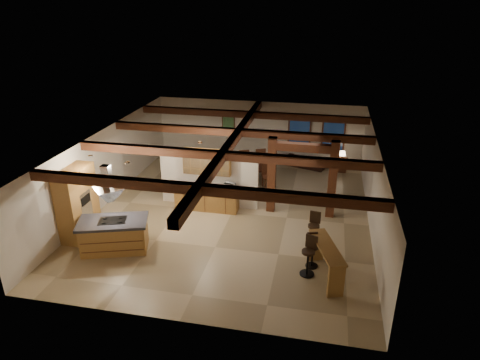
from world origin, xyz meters
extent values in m
plane|color=tan|center=(0.00, 0.00, 0.00)|extent=(12.00, 12.00, 0.00)
plane|color=silver|center=(0.00, 6.00, 1.45)|extent=(10.00, 0.00, 10.00)
plane|color=silver|center=(0.00, -6.00, 1.45)|extent=(10.00, 0.00, 10.00)
plane|color=silver|center=(-5.00, 0.00, 1.45)|extent=(0.00, 12.00, 12.00)
plane|color=silver|center=(5.00, 0.00, 1.45)|extent=(0.00, 12.00, 12.00)
plane|color=#362411|center=(0.00, 0.00, 2.90)|extent=(12.00, 12.00, 0.00)
cube|color=#3E170F|center=(0.00, -4.00, 2.76)|extent=(10.00, 0.25, 0.28)
cube|color=#3E170F|center=(0.00, -1.30, 2.76)|extent=(10.00, 0.25, 0.28)
cube|color=#3E170F|center=(0.00, 1.30, 2.76)|extent=(10.00, 0.25, 0.28)
cube|color=#3E170F|center=(0.00, 4.00, 2.76)|extent=(10.00, 0.25, 0.28)
cube|color=#3E170F|center=(0.00, 0.00, 2.76)|extent=(0.28, 12.00, 0.28)
cube|color=#3E170F|center=(1.40, 0.50, 1.45)|extent=(0.30, 0.30, 2.90)
cube|color=#3E170F|center=(3.60, 0.50, 1.45)|extent=(0.30, 0.30, 2.90)
cube|color=#3E170F|center=(2.50, 0.50, 2.60)|extent=(2.50, 0.28, 0.28)
cube|color=silver|center=(-1.00, 0.50, 1.10)|extent=(3.80, 0.18, 2.20)
cube|color=#9D6832|center=(-4.67, -2.60, 1.20)|extent=(0.64, 1.60, 2.40)
cube|color=silver|center=(-4.37, -2.60, 1.15)|extent=(0.06, 0.62, 0.95)
cube|color=black|center=(-4.33, -2.60, 1.35)|extent=(0.01, 0.50, 0.28)
cube|color=#9D6832|center=(-1.00, 0.11, 0.43)|extent=(2.40, 0.60, 0.86)
cube|color=black|center=(-1.00, 0.11, 0.90)|extent=(2.50, 0.66, 0.08)
cube|color=#9D6832|center=(-1.00, 0.32, 1.85)|extent=(1.80, 0.34, 0.95)
cube|color=silver|center=(-1.00, 0.14, 1.85)|extent=(1.74, 0.02, 0.90)
pyramid|color=silver|center=(-3.11, -3.24, 1.73)|extent=(1.10, 1.10, 0.45)
cube|color=silver|center=(-3.11, -3.24, 2.54)|extent=(0.26, 0.22, 0.73)
cube|color=#3E170F|center=(2.00, 5.94, 1.50)|extent=(1.10, 0.05, 1.70)
cube|color=black|center=(2.00, 5.91, 1.50)|extent=(0.95, 0.02, 1.55)
cube|color=#3E170F|center=(3.60, 5.94, 1.50)|extent=(1.10, 0.05, 1.70)
cube|color=black|center=(3.60, 5.91, 1.50)|extent=(0.95, 0.02, 1.55)
cube|color=#3E170F|center=(-1.50, 5.94, 1.70)|extent=(0.65, 0.04, 0.85)
cube|color=#285E31|center=(-1.50, 5.92, 1.70)|extent=(0.55, 0.01, 0.75)
cylinder|color=silver|center=(-2.60, -2.80, 2.87)|extent=(0.16, 0.16, 0.03)
cylinder|color=silver|center=(-1.00, -0.50, 2.87)|extent=(0.16, 0.16, 0.03)
cylinder|color=silver|center=(-4.00, -2.50, 2.87)|extent=(0.16, 0.16, 0.03)
cube|color=#9D6832|center=(-3.11, -3.24, 0.48)|extent=(2.21, 1.57, 0.96)
cube|color=black|center=(-3.11, -3.24, 1.00)|extent=(2.38, 1.74, 0.09)
cube|color=black|center=(-3.11, -3.24, 1.05)|extent=(0.97, 0.79, 0.02)
imported|color=#401C10|center=(-0.01, 2.95, 0.34)|extent=(2.17, 1.72, 0.67)
imported|color=black|center=(2.39, 5.38, 0.29)|extent=(2.10, 1.35, 0.57)
imported|color=#ACACB1|center=(-0.10, 0.11, 1.05)|extent=(0.43, 0.33, 0.22)
cube|color=#9D6832|center=(3.51, -3.38, 1.01)|extent=(1.12, 2.03, 0.06)
cube|color=#9D6832|center=(3.81, -4.22, 0.50)|extent=(0.45, 0.24, 0.99)
cube|color=#9D6832|center=(3.22, -2.54, 0.50)|extent=(0.45, 0.24, 0.99)
cube|color=#3E170F|center=(4.07, 5.12, 0.30)|extent=(0.54, 0.54, 0.61)
cylinder|color=black|center=(4.07, 5.12, 0.70)|extent=(0.07, 0.07, 0.18)
cone|color=#FFD199|center=(4.07, 5.12, 0.87)|extent=(0.31, 0.31, 0.20)
cylinder|color=black|center=(3.01, -3.36, 0.77)|extent=(0.39, 0.39, 0.08)
cube|color=black|center=(3.08, -3.19, 1.02)|extent=(0.35, 0.17, 0.43)
cylinder|color=black|center=(3.01, -3.36, 0.39)|extent=(0.06, 0.06, 0.75)
cylinder|color=black|center=(3.01, -3.36, 0.02)|extent=(0.43, 0.43, 0.03)
cylinder|color=black|center=(3.12, -2.92, 0.68)|extent=(0.34, 0.34, 0.07)
cube|color=black|center=(3.08, -2.77, 0.90)|extent=(0.32, 0.13, 0.38)
cylinder|color=black|center=(3.12, -2.92, 0.34)|extent=(0.06, 0.06, 0.66)
cylinder|color=black|center=(3.12, -2.92, 0.02)|extent=(0.38, 0.38, 0.03)
cylinder|color=black|center=(3.09, -1.77, 0.74)|extent=(0.37, 0.37, 0.07)
cube|color=black|center=(3.11, -1.59, 0.98)|extent=(0.35, 0.09, 0.41)
cylinder|color=black|center=(3.09, -1.77, 0.37)|extent=(0.06, 0.06, 0.72)
cylinder|color=black|center=(3.09, -1.77, 0.02)|extent=(0.41, 0.41, 0.03)
cube|color=#3E170F|center=(-0.39, 1.95, 0.49)|extent=(0.60, 0.60, 0.07)
cube|color=#3E170F|center=(-0.49, 2.15, 0.89)|extent=(0.44, 0.23, 0.81)
cylinder|color=#3E170F|center=(-0.49, 1.70, 0.23)|extent=(0.05, 0.05, 0.46)
cylinder|color=#3E170F|center=(-0.15, 1.85, 0.23)|extent=(0.05, 0.05, 0.46)
cylinder|color=#3E170F|center=(-0.64, 2.04, 0.23)|extent=(0.05, 0.05, 0.46)
cylinder|color=#3E170F|center=(-0.30, 2.19, 0.23)|extent=(0.05, 0.05, 0.46)
cube|color=#3E170F|center=(-1.01, 3.34, 0.49)|extent=(0.60, 0.60, 0.07)
cube|color=#3E170F|center=(-0.92, 3.13, 0.89)|extent=(0.44, 0.23, 0.81)
cylinder|color=#3E170F|center=(-0.91, 3.58, 0.23)|extent=(0.05, 0.05, 0.46)
cylinder|color=#3E170F|center=(-1.25, 3.43, 0.23)|extent=(0.05, 0.05, 0.46)
cylinder|color=#3E170F|center=(-0.76, 3.24, 0.23)|extent=(0.05, 0.05, 0.46)
cylinder|color=#3E170F|center=(-1.10, 3.09, 0.23)|extent=(0.05, 0.05, 0.46)
cube|color=#3E170F|center=(0.30, 2.25, 0.49)|extent=(0.60, 0.60, 0.07)
cube|color=#3E170F|center=(0.21, 2.46, 0.89)|extent=(0.44, 0.23, 0.81)
cylinder|color=#3E170F|center=(0.21, 2.01, 0.23)|extent=(0.05, 0.05, 0.46)
cylinder|color=#3E170F|center=(0.54, 2.16, 0.23)|extent=(0.05, 0.05, 0.46)
cylinder|color=#3E170F|center=(0.06, 2.35, 0.23)|extent=(0.05, 0.05, 0.46)
cylinder|color=#3E170F|center=(0.40, 2.50, 0.23)|extent=(0.05, 0.05, 0.46)
cube|color=#3E170F|center=(-0.31, 3.64, 0.49)|extent=(0.60, 0.60, 0.07)
cube|color=#3E170F|center=(-0.22, 3.43, 0.89)|extent=(0.44, 0.23, 0.81)
cylinder|color=#3E170F|center=(-0.22, 3.89, 0.23)|extent=(0.05, 0.05, 0.46)
cylinder|color=#3E170F|center=(-0.56, 3.74, 0.23)|extent=(0.05, 0.05, 0.46)
cylinder|color=#3E170F|center=(-0.07, 3.55, 0.23)|extent=(0.05, 0.05, 0.46)
cylinder|color=#3E170F|center=(-0.41, 3.40, 0.23)|extent=(0.05, 0.05, 0.46)
cube|color=#3E170F|center=(1.00, 2.56, 0.49)|extent=(0.60, 0.60, 0.07)
cube|color=#3E170F|center=(0.90, 2.77, 0.89)|extent=(0.44, 0.23, 0.81)
cylinder|color=#3E170F|center=(0.90, 2.32, 0.23)|extent=(0.05, 0.05, 0.46)
cylinder|color=#3E170F|center=(1.24, 2.46, 0.23)|extent=(0.05, 0.05, 0.46)
cylinder|color=#3E170F|center=(0.75, 2.65, 0.23)|extent=(0.05, 0.05, 0.46)
cylinder|color=#3E170F|center=(1.09, 2.80, 0.23)|extent=(0.05, 0.05, 0.46)
cube|color=#3E170F|center=(0.38, 3.95, 0.49)|extent=(0.60, 0.60, 0.07)
cube|color=#3E170F|center=(0.48, 3.74, 0.89)|extent=(0.44, 0.23, 0.81)
cylinder|color=#3E170F|center=(0.48, 4.19, 0.23)|extent=(0.05, 0.05, 0.46)
cylinder|color=#3E170F|center=(0.14, 4.04, 0.23)|extent=(0.05, 0.05, 0.46)
cylinder|color=#3E170F|center=(0.63, 3.86, 0.23)|extent=(0.05, 0.05, 0.46)
cylinder|color=#3E170F|center=(0.29, 3.71, 0.23)|extent=(0.05, 0.05, 0.46)
camera|label=1|loc=(3.19, -13.97, 7.50)|focal=32.00mm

